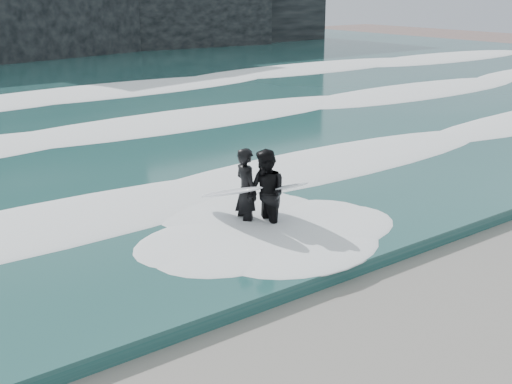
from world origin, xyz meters
TOP-DOWN VIEW (x-y plane):
  - ground at (0.00, 0.00)m, footprint 120.00×120.00m
  - foam_near at (0.00, 9.00)m, footprint 60.00×3.20m
  - foam_mid at (0.00, 16.00)m, footprint 60.00×4.00m
  - surfer_left at (-0.08, 6.15)m, footprint 1.01×2.19m
  - surfer_right at (0.16, 5.61)m, footprint 1.18×1.89m

SIDE VIEW (x-z plane):
  - ground at x=0.00m, z-range 0.00..0.00m
  - foam_near at x=0.00m, z-range 0.30..0.50m
  - foam_mid at x=0.00m, z-range 0.30..0.54m
  - surfer_left at x=-0.08m, z-range 0.01..1.94m
  - surfer_right at x=0.16m, z-range 0.00..1.98m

